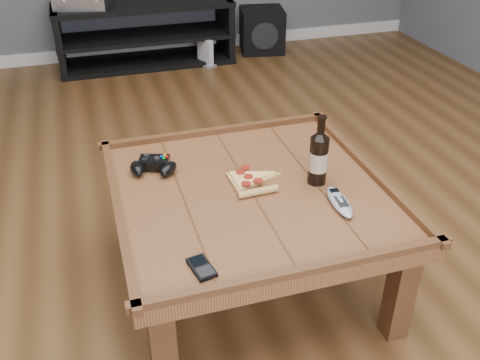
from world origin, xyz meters
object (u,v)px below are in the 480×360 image
object	(u,v)px
game_controller	(153,166)
game_console	(205,53)
media_console	(145,34)
remote_control	(339,202)
smartphone	(202,267)
subwoofer	(262,30)
beer_bottle	(319,157)
pizza_slice	(250,181)
coffee_table	(250,203)

from	to	relation	value
game_controller	game_console	xyz separation A→B (m)	(0.77, 2.33, -0.37)
media_console	remote_control	xyz separation A→B (m)	(0.27, -2.94, 0.22)
smartphone	subwoofer	size ratio (longest dim) A/B	0.28
beer_bottle	pizza_slice	bearing A→B (deg)	164.75
smartphone	game_console	size ratio (longest dim) A/B	0.53
media_console	game_console	distance (m)	0.51
smartphone	game_console	xyz separation A→B (m)	(0.72, 2.94, -0.36)
game_controller	remote_control	bearing A→B (deg)	-16.77
remote_control	game_console	bearing A→B (deg)	91.48
smartphone	game_console	world-z (taller)	smartphone
coffee_table	remote_control	size ratio (longest dim) A/B	5.02
remote_control	subwoofer	bearing A→B (deg)	81.20
pizza_slice	game_console	size ratio (longest dim) A/B	1.26
coffee_table	beer_bottle	world-z (taller)	beer_bottle
game_controller	subwoofer	bearing A→B (deg)	81.23
smartphone	game_controller	bearing A→B (deg)	83.09
smartphone	subwoofer	distance (m)	3.44
coffee_table	remote_control	distance (m)	0.34
smartphone	beer_bottle	bearing A→B (deg)	22.52
remote_control	game_controller	bearing A→B (deg)	149.65
media_console	game_controller	world-z (taller)	game_controller
coffee_table	subwoofer	xyz separation A→B (m)	(1.01, 2.80, -0.21)
pizza_slice	subwoofer	size ratio (longest dim) A/B	0.66
coffee_table	smartphone	bearing A→B (deg)	-126.23
beer_bottle	pizza_slice	size ratio (longest dim) A/B	0.97
coffee_table	game_controller	distance (m)	0.41
game_controller	remote_control	size ratio (longest dim) A/B	0.95
game_console	beer_bottle	bearing A→B (deg)	-118.46
coffee_table	subwoofer	world-z (taller)	coffee_table
media_console	remote_control	distance (m)	2.96
pizza_slice	smartphone	xyz separation A→B (m)	(-0.29, -0.42, -0.00)
beer_bottle	remote_control	bearing A→B (deg)	-85.22
smartphone	subwoofer	world-z (taller)	smartphone
smartphone	remote_control	xyz separation A→B (m)	(0.55, 0.19, 0.01)
game_controller	smartphone	size ratio (longest dim) A/B	1.66
beer_bottle	smartphone	bearing A→B (deg)	-146.29
media_console	beer_bottle	xyz separation A→B (m)	(0.26, -2.77, 0.31)
pizza_slice	beer_bottle	bearing A→B (deg)	-17.78
media_console	subwoofer	bearing A→B (deg)	2.71
media_console	subwoofer	xyz separation A→B (m)	(1.01, 0.05, -0.07)
media_console	pizza_slice	xyz separation A→B (m)	(0.01, -2.70, 0.21)
media_console	pizza_slice	distance (m)	2.71
coffee_table	subwoofer	bearing A→B (deg)	70.07
game_console	remote_control	bearing A→B (deg)	-117.91
game_controller	beer_bottle	bearing A→B (deg)	-5.13
game_controller	pizza_slice	world-z (taller)	game_controller
media_console	beer_bottle	distance (m)	2.80
media_console	smartphone	world-z (taller)	media_console
game_console	subwoofer	bearing A→B (deg)	-2.00
media_console	beer_bottle	world-z (taller)	beer_bottle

